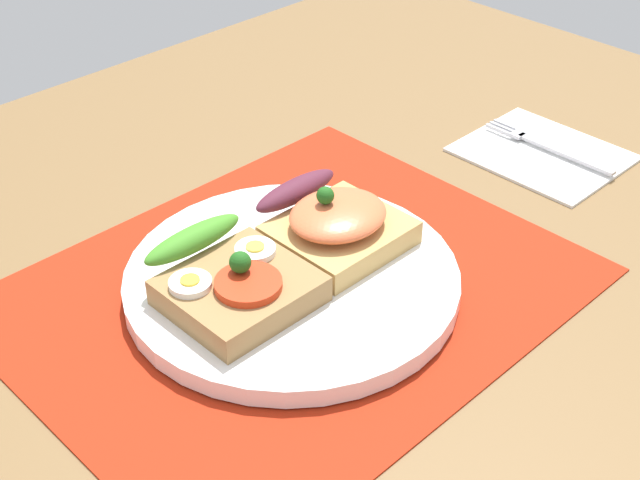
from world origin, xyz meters
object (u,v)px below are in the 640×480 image
plate (292,280)px  fork (545,145)px  napkin (543,152)px  sandwich_salmon (332,221)px  sandwich_egg_tomato (231,280)px

plate → fork: plate is taller
fork → plate: bearing=177.7°
napkin → sandwich_salmon: bearing=175.1°
fork → napkin: bearing=-158.8°
fork → sandwich_egg_tomato: bearing=176.7°
sandwich_egg_tomato → napkin: 36.94cm
sandwich_salmon → fork: size_ratio=0.73×
sandwich_salmon → fork: (27.15, -2.03, -2.96)cm
napkin → sandwich_egg_tomato: bearing=176.2°
plate → fork: (32.21, -1.27, -0.30)cm
sandwich_egg_tomato → napkin: bearing=-3.8°
plate → sandwich_salmon: sandwich_salmon is taller
plate → napkin: (31.61, -1.50, -0.76)cm
plate → fork: bearing=-2.3°
plate → napkin: 31.65cm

